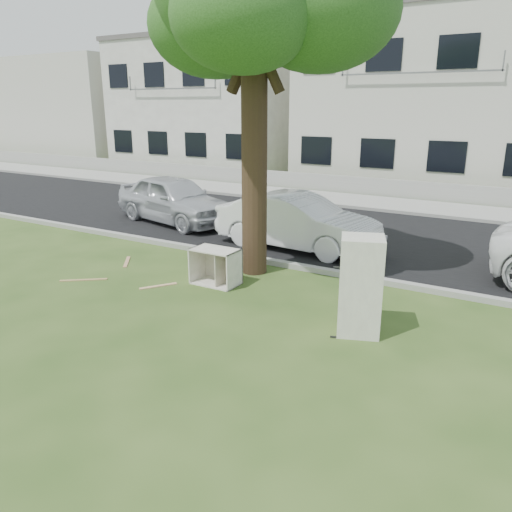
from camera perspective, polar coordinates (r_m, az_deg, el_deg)
The scene contains 16 objects.
ground at distance 9.40m, azimuth -3.68°, elevation -5.22°, with size 120.00×120.00×0.00m, color #2D4719.
road at distance 14.51m, azimuth 9.66°, elevation 2.59°, with size 120.00×7.00×0.01m, color black.
kerb_near at distance 11.38m, azimuth 3.21°, elevation -1.21°, with size 120.00×0.18×0.12m, color gray.
kerb_far at distance 17.80m, azimuth 13.79°, elevation 4.96°, with size 120.00×0.18×0.12m, color gray.
sidewalk at distance 19.17m, azimuth 15.07°, elevation 5.71°, with size 120.00×2.80×0.01m, color gray.
low_wall at distance 20.64m, azimuth 16.37°, elevation 7.35°, with size 120.00×0.15×0.70m, color gray.
townhouse_left at distance 29.93m, azimuth -4.22°, elevation 16.84°, with size 10.20×8.16×7.04m.
townhouse_center at distance 25.18m, azimuth 19.96°, elevation 16.37°, with size 11.22×8.16×7.44m.
filler_left at distance 39.88m, azimuth -21.24°, elevation 15.33°, with size 16.00×9.00×6.40m, color beige.
fridge at distance 8.04m, azimuth 11.83°, elevation -3.36°, with size 0.66×0.61×1.59m, color beige.
cabinet at distance 10.21m, azimuth -4.64°, elevation -1.20°, with size 0.95×0.59×0.74m, color silver.
plank_a at distance 11.09m, azimuth -19.10°, elevation -2.60°, with size 0.97×0.08×0.02m, color #A3854F.
plank_b at distance 12.06m, azimuth -14.55°, elevation -0.65°, with size 0.82×0.08×0.02m, color tan.
plank_c at distance 10.32m, azimuth -11.10°, elevation -3.39°, with size 0.76×0.09×0.02m, color tan.
car_center at distance 12.68m, azimuth 4.75°, elevation 3.91°, with size 1.47×4.22×1.39m, color white.
car_left at distance 15.74m, azimuth -9.33°, elevation 6.42°, with size 1.73×4.29×1.46m, color #BABCC2.
Camera 1 is at (4.91, -7.19, 3.53)m, focal length 35.00 mm.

